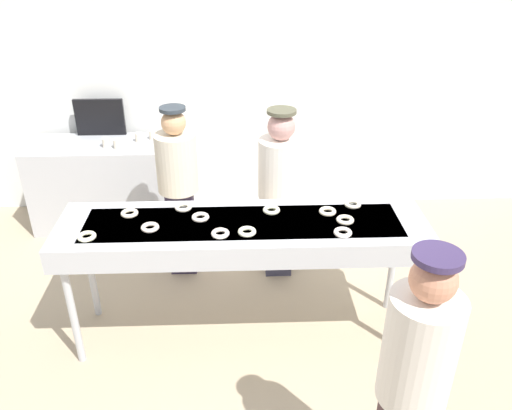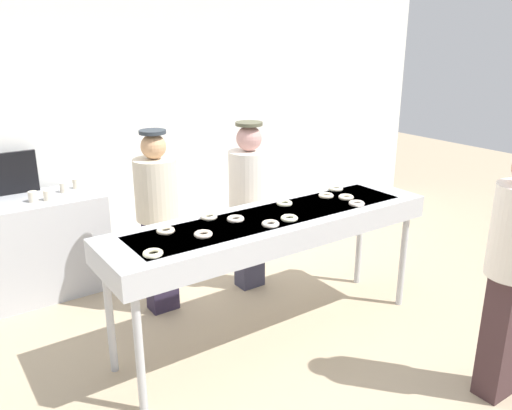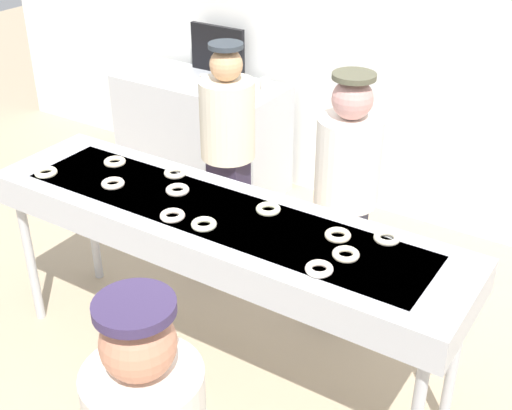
% 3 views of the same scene
% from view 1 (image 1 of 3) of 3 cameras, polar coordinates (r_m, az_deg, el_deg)
% --- Properties ---
extents(ground_plane, '(16.00, 16.00, 0.00)m').
position_cam_1_polar(ground_plane, '(4.33, -1.31, -13.73)').
color(ground_plane, tan).
extents(back_wall, '(8.00, 0.12, 3.18)m').
position_cam_1_polar(back_wall, '(5.63, -1.88, 14.93)').
color(back_wall, white).
rests_on(back_wall, ground).
extents(fryer_conveyor, '(2.67, 0.69, 1.03)m').
position_cam_1_polar(fryer_conveyor, '(3.77, -1.46, -3.12)').
color(fryer_conveyor, '#B7BABF').
rests_on(fryer_conveyor, ground).
extents(sugar_donut_0, '(0.18, 0.18, 0.03)m').
position_cam_1_polar(sugar_donut_0, '(3.77, -6.15, -1.35)').
color(sugar_donut_0, white).
rests_on(sugar_donut_0, fryer_conveyor).
extents(sugar_donut_1, '(0.16, 0.16, 0.03)m').
position_cam_1_polar(sugar_donut_1, '(3.92, -8.03, -0.25)').
color(sugar_donut_1, '#F9EDCD').
rests_on(sugar_donut_1, fryer_conveyor).
extents(sugar_donut_2, '(0.14, 0.14, 0.03)m').
position_cam_1_polar(sugar_donut_2, '(3.56, -3.96, -3.15)').
color(sugar_donut_2, '#F4E0CA').
rests_on(sugar_donut_2, fryer_conveyor).
extents(sugar_donut_3, '(0.18, 0.18, 0.03)m').
position_cam_1_polar(sugar_donut_3, '(3.91, -13.78, -0.89)').
color(sugar_donut_3, '#FCE9C3').
rests_on(sugar_donut_3, fryer_conveyor).
extents(sugar_donut_4, '(0.16, 0.16, 0.03)m').
position_cam_1_polar(sugar_donut_4, '(3.58, -0.99, -2.96)').
color(sugar_donut_4, '#EEEEC5').
rests_on(sugar_donut_4, fryer_conveyor).
extents(sugar_donut_5, '(0.16, 0.16, 0.03)m').
position_cam_1_polar(sugar_donut_5, '(3.70, -11.61, -2.44)').
color(sugar_donut_5, '#FEE8CE').
rests_on(sugar_donut_5, fryer_conveyor).
extents(sugar_donut_6, '(0.14, 0.14, 0.03)m').
position_cam_1_polar(sugar_donut_6, '(3.86, 7.90, -0.70)').
color(sugar_donut_6, '#FEEDC5').
rests_on(sugar_donut_6, fryer_conveyor).
extents(sugar_donut_7, '(0.13, 0.13, 0.03)m').
position_cam_1_polar(sugar_donut_7, '(3.99, 10.61, 0.09)').
color(sugar_donut_7, '#EEE5C6').
rests_on(sugar_donut_7, fryer_conveyor).
extents(sugar_donut_8, '(0.16, 0.16, 0.03)m').
position_cam_1_polar(sugar_donut_8, '(3.84, 1.71, -0.57)').
color(sugar_donut_8, '#F1F2C4').
rests_on(sugar_donut_8, fryer_conveyor).
extents(sugar_donut_9, '(0.17, 0.17, 0.03)m').
position_cam_1_polar(sugar_donut_9, '(3.62, 9.55, -3.00)').
color(sugar_donut_9, white).
rests_on(sugar_donut_9, fryer_conveyor).
extents(sugar_donut_10, '(0.18, 0.18, 0.03)m').
position_cam_1_polar(sugar_donut_10, '(3.71, -18.16, -3.31)').
color(sugar_donut_10, '#FCF4C4').
rests_on(sugar_donut_10, fryer_conveyor).
extents(sugar_donut_11, '(0.14, 0.14, 0.03)m').
position_cam_1_polar(sugar_donut_11, '(3.77, 9.80, -1.63)').
color(sugar_donut_11, '#FAECC8').
rests_on(sugar_donut_11, fryer_conveyor).
extents(worker_baker, '(0.38, 0.38, 1.60)m').
position_cam_1_polar(worker_baker, '(4.50, 2.65, 2.38)').
color(worker_baker, '#353549').
rests_on(worker_baker, ground).
extents(worker_assistant, '(0.36, 0.36, 1.61)m').
position_cam_1_polar(worker_assistant, '(4.58, -8.57, 2.47)').
color(worker_assistant, '#2B2239').
rests_on(worker_assistant, ground).
extents(customer_waiting, '(0.34, 0.34, 1.72)m').
position_cam_1_polar(customer_waiting, '(2.73, 16.91, -18.09)').
color(customer_waiting, '#3E282A').
rests_on(customer_waiting, ground).
extents(prep_counter, '(1.44, 0.63, 0.93)m').
position_cam_1_polar(prep_counter, '(5.77, -16.50, 2.21)').
color(prep_counter, '#B7BABF').
rests_on(prep_counter, ground).
extents(paper_cup_0, '(0.08, 0.08, 0.09)m').
position_cam_1_polar(paper_cup_0, '(5.56, -11.29, 7.58)').
color(paper_cup_0, beige).
rests_on(paper_cup_0, prep_counter).
extents(paper_cup_1, '(0.08, 0.08, 0.09)m').
position_cam_1_polar(paper_cup_1, '(5.52, -12.77, 7.30)').
color(paper_cup_1, beige).
rests_on(paper_cup_1, prep_counter).
extents(paper_cup_2, '(0.08, 0.08, 0.09)m').
position_cam_1_polar(paper_cup_2, '(5.41, -15.03, 6.55)').
color(paper_cup_2, beige).
rests_on(paper_cup_2, prep_counter).
extents(paper_cup_3, '(0.08, 0.08, 0.09)m').
position_cam_1_polar(paper_cup_3, '(5.46, -16.19, 6.63)').
color(paper_cup_3, beige).
rests_on(paper_cup_3, prep_counter).
extents(menu_display, '(0.51, 0.04, 0.39)m').
position_cam_1_polar(menu_display, '(5.77, -16.84, 9.25)').
color(menu_display, black).
rests_on(menu_display, prep_counter).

